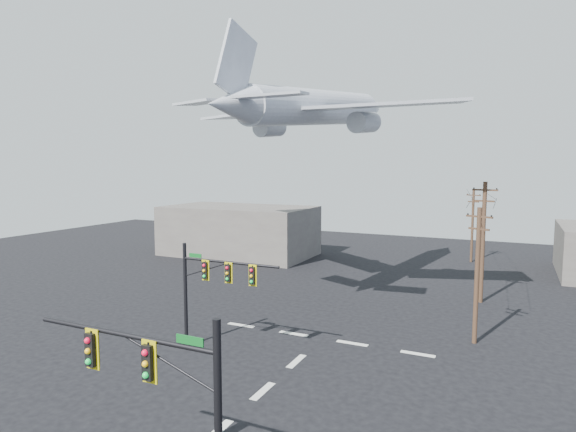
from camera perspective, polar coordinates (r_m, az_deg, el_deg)
The scene contains 10 objects.
ground at distance 22.00m, azimuth -8.41°, elevation -24.00°, with size 120.00×120.00×0.00m, color black.
lane_markings at distance 26.09m, azimuth -1.54°, elevation -18.87°, with size 14.00×21.20×0.01m.
signal_mast_near at distance 15.60m, azimuth -13.40°, elevation -22.01°, with size 7.24×0.75×6.79m.
signal_mast_far at distance 29.03m, azimuth -9.58°, elevation -8.78°, with size 6.64×0.70×6.37m.
utility_pole_a at distance 31.83m, azimuth 21.50°, elevation -6.31°, with size 1.59×0.81×8.47m.
utility_pole_b at distance 41.41m, azimuth 22.10°, elevation -2.64°, with size 1.94×0.63×9.73m.
utility_pole_c at distance 58.64m, azimuth 21.02°, elevation -0.97°, with size 1.58×0.80×8.23m.
power_lines at distance 44.79m, azimuth 21.75°, elevation 2.20°, with size 3.84×27.02×0.15m.
airliner at distance 39.92m, azimuth 3.33°, elevation 12.64°, with size 24.40×25.91×6.72m.
building_left at distance 59.88m, azimuth -5.85°, elevation -1.73°, with size 18.00×10.00×6.00m, color #605C55.
Camera 1 is at (10.70, -15.79, 10.95)m, focal length 30.00 mm.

